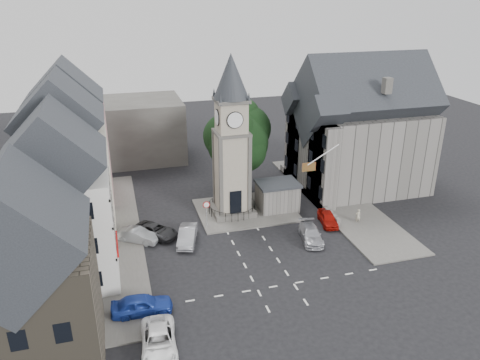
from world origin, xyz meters
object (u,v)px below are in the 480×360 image
object	(u,v)px
clock_tower	(231,138)
car_west_blue	(142,305)
pedestrian	(358,216)
stone_shelter	(277,196)
car_east_red	(328,218)

from	to	relation	value
clock_tower	car_west_blue	bearing A→B (deg)	-126.52
clock_tower	car_west_blue	xyz separation A→B (m)	(-10.36, -13.99, -7.38)
car_west_blue	pedestrian	size ratio (longest dim) A/B	2.92
car_west_blue	pedestrian	xyz separation A→B (m)	(21.86, 8.45, 0.01)
stone_shelter	car_west_blue	distance (m)	20.32
stone_shelter	clock_tower	bearing A→B (deg)	174.16
clock_tower	car_east_red	bearing A→B (deg)	-30.42
stone_shelter	car_west_blue	size ratio (longest dim) A/B	0.99
clock_tower	stone_shelter	bearing A→B (deg)	-5.84
stone_shelter	pedestrian	size ratio (longest dim) A/B	2.88
clock_tower	stone_shelter	xyz separation A→B (m)	(4.80, -0.49, -6.57)
stone_shelter	car_west_blue	world-z (taller)	stone_shelter
car_west_blue	clock_tower	bearing A→B (deg)	-33.70
clock_tower	stone_shelter	world-z (taller)	clock_tower
stone_shelter	car_east_red	size ratio (longest dim) A/B	1.18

